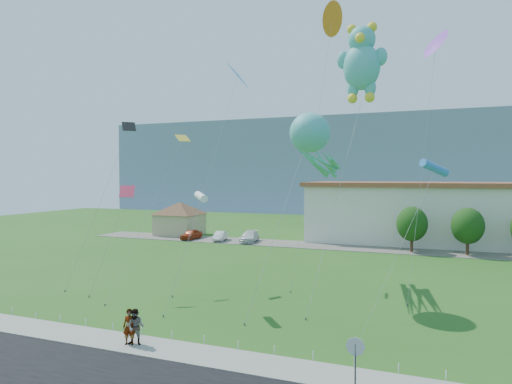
# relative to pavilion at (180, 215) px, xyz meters

# --- Properties ---
(ground) EXTENTS (160.00, 160.00, 0.00)m
(ground) POSITION_rel_pavilion_xyz_m (24.00, -38.00, -3.02)
(ground) COLOR #235517
(ground) RESTS_ON ground
(sidewalk) EXTENTS (80.00, 2.50, 0.10)m
(sidewalk) POSITION_rel_pavilion_xyz_m (24.00, -40.75, -2.97)
(sidewalk) COLOR gray
(sidewalk) RESTS_ON ground
(parking_strip) EXTENTS (70.00, 6.00, 0.06)m
(parking_strip) POSITION_rel_pavilion_xyz_m (24.00, -3.00, -2.99)
(parking_strip) COLOR #59544C
(parking_strip) RESTS_ON ground
(hill_ridge) EXTENTS (160.00, 50.00, 25.00)m
(hill_ridge) POSITION_rel_pavilion_xyz_m (24.00, 82.00, 9.48)
(hill_ridge) COLOR slate
(hill_ridge) RESTS_ON ground
(pavilion) EXTENTS (9.20, 9.20, 5.00)m
(pavilion) POSITION_rel_pavilion_xyz_m (0.00, 0.00, 0.00)
(pavilion) COLOR tan
(pavilion) RESTS_ON ground
(stop_sign) EXTENTS (0.80, 0.07, 2.50)m
(stop_sign) POSITION_rel_pavilion_xyz_m (33.50, -42.21, -1.15)
(stop_sign) COLOR slate
(stop_sign) RESTS_ON ground
(rope_fence) EXTENTS (26.05, 0.05, 0.50)m
(rope_fence) POSITION_rel_pavilion_xyz_m (24.00, -39.30, -2.77)
(rope_fence) COLOR white
(rope_fence) RESTS_ON ground
(tree_near) EXTENTS (3.60, 3.60, 5.47)m
(tree_near) POSITION_rel_pavilion_xyz_m (34.00, -4.00, 0.36)
(tree_near) COLOR #3F2B19
(tree_near) RESTS_ON ground
(tree_mid) EXTENTS (3.60, 3.60, 5.47)m
(tree_mid) POSITION_rel_pavilion_xyz_m (40.00, -4.00, 0.36)
(tree_mid) COLOR #3F2B19
(tree_mid) RESTS_ON ground
(pedestrian_left) EXTENTS (0.80, 0.65, 1.90)m
(pedestrian_left) POSITION_rel_pavilion_xyz_m (21.43, -40.96, -1.98)
(pedestrian_left) COLOR gray
(pedestrian_left) RESTS_ON sidewalk
(pedestrian_right) EXTENTS (1.07, 0.93, 1.90)m
(pedestrian_right) POSITION_rel_pavilion_xyz_m (21.77, -40.87, -1.97)
(pedestrian_right) COLOR gray
(pedestrian_right) RESTS_ON sidewalk
(parked_car_red) EXTENTS (1.82, 4.14, 1.39)m
(parked_car_red) POSITION_rel_pavilion_xyz_m (4.26, -3.99, -2.27)
(parked_car_red) COLOR #A73314
(parked_car_red) RESTS_ON parking_strip
(parked_car_silver) EXTENTS (2.17, 4.12, 1.29)m
(parked_car_silver) POSITION_rel_pavilion_xyz_m (8.73, -3.78, -2.32)
(parked_car_silver) COLOR silver
(parked_car_silver) RESTS_ON parking_strip
(parked_car_white) EXTENTS (2.76, 5.20, 1.43)m
(parked_car_white) POSITION_rel_pavilion_xyz_m (12.98, -3.45, -2.25)
(parked_car_white) COLOR silver
(parked_car_white) RESTS_ON parking_strip
(octopus_kite) EXTENTS (3.51, 15.02, 13.73)m
(octopus_kite) POSITION_rel_pavilion_xyz_m (27.80, -26.50, 8.46)
(octopus_kite) COLOR teal
(octopus_kite) RESTS_ON ground
(teddy_bear_kite) EXTENTS (3.97, 10.65, 21.11)m
(teddy_bear_kite) POSITION_rel_pavilion_xyz_m (30.93, -23.88, 15.13)
(teddy_bear_kite) COLOR teal
(teddy_bear_kite) RESTS_ON ground
(small_kite_pink) EXTENTS (2.70, 2.70, 8.32)m
(small_kite_pink) POSITION_rel_pavilion_xyz_m (14.35, -32.16, 4.14)
(small_kite_pink) COLOR #D72F4F
(small_kite_pink) RESTS_ON ground
(small_kite_black) EXTENTS (3.13, 5.66, 13.72)m
(small_kite_black) POSITION_rel_pavilion_xyz_m (11.77, -29.01, 8.63)
(small_kite_black) COLOR black
(small_kite_black) RESTS_ON ground
(small_kite_orange) EXTENTS (2.47, 8.42, 23.93)m
(small_kite_orange) POSITION_rel_pavilion_xyz_m (27.57, -19.63, 19.51)
(small_kite_orange) COLOR orange
(small_kite_orange) RESTS_ON ground
(small_kite_yellow) EXTENTS (1.79, 9.49, 12.74)m
(small_kite_yellow) POSITION_rel_pavilion_xyz_m (16.08, -27.65, 7.72)
(small_kite_yellow) COLOR gold
(small_kite_yellow) RESTS_ON ground
(small_kite_cyan) EXTENTS (4.03, 6.65, 9.98)m
(small_kite_cyan) POSITION_rel_pavilion_xyz_m (36.37, -31.49, 6.44)
(small_kite_cyan) COLOR blue
(small_kite_cyan) RESTS_ON ground
(small_kite_blue) EXTENTS (1.89, 10.80, 19.16)m
(small_kite_blue) POSITION_rel_pavilion_xyz_m (19.19, -21.85, 14.96)
(small_kite_blue) COLOR #2989EC
(small_kite_blue) RESTS_ON ground
(small_kite_white) EXTENTS (1.39, 4.29, 8.06)m
(small_kite_white) POSITION_rel_pavilion_xyz_m (21.38, -32.90, 4.55)
(small_kite_white) COLOR white
(small_kite_white) RESTS_ON ground
(small_kite_purple) EXTENTS (2.56, 6.69, 20.24)m
(small_kite_purple) POSITION_rel_pavilion_xyz_m (36.33, -21.85, 16.02)
(small_kite_purple) COLOR purple
(small_kite_purple) RESTS_ON ground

